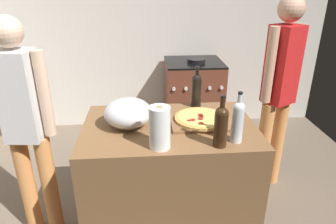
# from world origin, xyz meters

# --- Properties ---
(ground_plane) EXTENTS (4.40, 3.15, 0.02)m
(ground_plane) POSITION_xyz_m (0.00, 1.27, -0.01)
(ground_plane) COLOR #6B5B4C
(kitchen_wall_rear) EXTENTS (4.40, 0.10, 2.60)m
(kitchen_wall_rear) POSITION_xyz_m (0.00, 2.60, 1.30)
(kitchen_wall_rear) COLOR beige
(kitchen_wall_rear) RESTS_ON ground_plane
(counter) EXTENTS (1.13, 0.75, 0.89)m
(counter) POSITION_xyz_m (0.13, 0.62, 0.45)
(counter) COLOR brown
(counter) RESTS_ON ground_plane
(cutting_board) EXTENTS (0.40, 0.32, 0.02)m
(cutting_board) POSITION_xyz_m (0.34, 0.64, 0.90)
(cutting_board) COLOR brown
(cutting_board) RESTS_ON counter
(pizza) EXTENTS (0.35, 0.35, 0.03)m
(pizza) POSITION_xyz_m (0.34, 0.64, 0.92)
(pizza) COLOR tan
(pizza) RESTS_ON cutting_board
(mixing_bowl) EXTENTS (0.31, 0.31, 0.19)m
(mixing_bowl) POSITION_xyz_m (-0.13, 0.62, 0.98)
(mixing_bowl) COLOR #B2B2B7
(mixing_bowl) RESTS_ON counter
(paper_towel_roll) EXTENTS (0.12, 0.12, 0.25)m
(paper_towel_roll) POSITION_xyz_m (0.05, 0.34, 1.01)
(paper_towel_roll) COLOR white
(paper_towel_roll) RESTS_ON counter
(wine_bottle_amber) EXTENTS (0.07, 0.07, 0.31)m
(wine_bottle_amber) POSITION_xyz_m (0.50, 0.37, 1.03)
(wine_bottle_amber) COLOR silver
(wine_bottle_amber) RESTS_ON counter
(wine_bottle_clear) EXTENTS (0.07, 0.07, 0.31)m
(wine_bottle_clear) POSITION_xyz_m (0.36, 0.92, 1.03)
(wine_bottle_clear) COLOR black
(wine_bottle_clear) RESTS_ON counter
(wine_bottle_dark) EXTENTS (0.08, 0.08, 0.31)m
(wine_bottle_dark) POSITION_xyz_m (0.39, 0.33, 1.02)
(wine_bottle_dark) COLOR #331E0F
(wine_bottle_dark) RESTS_ON counter
(stove) EXTENTS (0.65, 0.63, 0.95)m
(stove) POSITION_xyz_m (0.54, 2.20, 0.46)
(stove) COLOR brown
(stove) RESTS_ON ground_plane
(person_in_stripes) EXTENTS (0.39, 0.22, 1.58)m
(person_in_stripes) POSITION_xyz_m (-0.81, 0.71, 0.91)
(person_in_stripes) COLOR #D88C4C
(person_in_stripes) RESTS_ON ground_plane
(person_in_red) EXTENTS (0.34, 0.28, 1.67)m
(person_in_red) POSITION_xyz_m (1.07, 1.12, 0.96)
(person_in_red) COLOR #D88C4C
(person_in_red) RESTS_ON ground_plane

